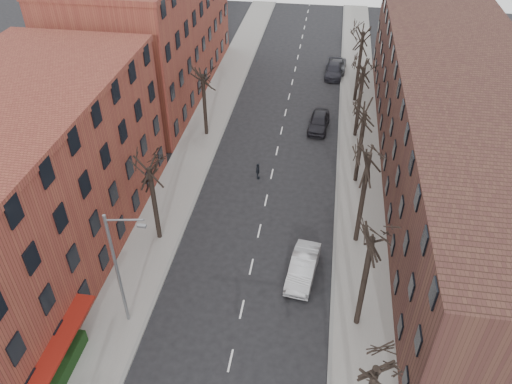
% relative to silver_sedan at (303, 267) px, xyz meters
% --- Properties ---
extents(sidewalk_left, '(4.00, 90.00, 0.15)m').
position_rel_silver_sedan_xyz_m(sidewalk_left, '(-11.78, 19.29, -0.76)').
color(sidewalk_left, gray).
rests_on(sidewalk_left, ground).
extents(sidewalk_right, '(4.00, 90.00, 0.15)m').
position_rel_silver_sedan_xyz_m(sidewalk_right, '(4.22, 19.29, -0.76)').
color(sidewalk_right, gray).
rests_on(sidewalk_right, ground).
extents(building_left_near, '(12.00, 26.00, 12.00)m').
position_rel_silver_sedan_xyz_m(building_left_near, '(-19.78, -0.71, 5.17)').
color(building_left_near, brown).
rests_on(building_left_near, ground).
extents(building_left_far, '(12.00, 28.00, 14.00)m').
position_rel_silver_sedan_xyz_m(building_left_far, '(-19.78, 28.29, 6.17)').
color(building_left_far, brown).
rests_on(building_left_far, ground).
extents(building_right, '(12.00, 50.00, 10.00)m').
position_rel_silver_sedan_xyz_m(building_right, '(12.22, 14.29, 4.17)').
color(building_right, '#462920').
rests_on(building_right, ground).
extents(awning_left, '(1.20, 7.00, 0.15)m').
position_rel_silver_sedan_xyz_m(awning_left, '(-13.18, -9.71, -0.83)').
color(awning_left, maroon).
rests_on(awning_left, ground).
extents(hedge, '(0.80, 6.00, 1.00)m').
position_rel_silver_sedan_xyz_m(hedge, '(-13.28, -10.71, -0.18)').
color(hedge, '#193613').
rests_on(hedge, sidewalk_left).
extents(tree_right_b, '(5.20, 5.20, 10.80)m').
position_rel_silver_sedan_xyz_m(tree_right_b, '(3.82, -3.71, -0.83)').
color(tree_right_b, black).
rests_on(tree_right_b, ground).
extents(tree_right_c, '(5.20, 5.20, 11.60)m').
position_rel_silver_sedan_xyz_m(tree_right_c, '(3.82, 4.29, -0.83)').
color(tree_right_c, black).
rests_on(tree_right_c, ground).
extents(tree_right_d, '(5.20, 5.20, 10.00)m').
position_rel_silver_sedan_xyz_m(tree_right_d, '(3.82, 12.29, -0.83)').
color(tree_right_d, black).
rests_on(tree_right_d, ground).
extents(tree_right_e, '(5.20, 5.20, 10.80)m').
position_rel_silver_sedan_xyz_m(tree_right_e, '(3.82, 20.29, -0.83)').
color(tree_right_e, black).
rests_on(tree_right_e, ground).
extents(tree_right_f, '(5.20, 5.20, 11.60)m').
position_rel_silver_sedan_xyz_m(tree_right_f, '(3.82, 28.29, -0.83)').
color(tree_right_f, black).
rests_on(tree_right_f, ground).
extents(tree_left_a, '(5.20, 5.20, 9.50)m').
position_rel_silver_sedan_xyz_m(tree_left_a, '(-11.38, 2.29, -0.83)').
color(tree_left_a, black).
rests_on(tree_left_a, ground).
extents(tree_left_b, '(5.20, 5.20, 9.50)m').
position_rel_silver_sedan_xyz_m(tree_left_b, '(-11.38, 18.29, -0.83)').
color(tree_left_b, black).
rests_on(tree_left_b, ground).
extents(streetlight, '(2.45, 0.22, 9.03)m').
position_rel_silver_sedan_xyz_m(streetlight, '(-10.81, -5.71, 4.18)').
color(streetlight, slate).
rests_on(streetlight, ground).
extents(silver_sedan, '(2.36, 5.22, 1.66)m').
position_rel_silver_sedan_xyz_m(silver_sedan, '(0.00, 0.00, 0.00)').
color(silver_sedan, '#ABAEB2').
rests_on(silver_sedan, ground).
extents(parked_car_near, '(2.35, 5.02, 1.66)m').
position_rel_silver_sedan_xyz_m(parked_car_near, '(0.02, 21.28, -0.00)').
color(parked_car_near, black).
rests_on(parked_car_near, ground).
extents(parked_car_mid, '(2.23, 5.19, 1.49)m').
position_rel_silver_sedan_xyz_m(parked_car_mid, '(1.18, 34.97, -0.09)').
color(parked_car_mid, '#212129').
rests_on(parked_car_mid, ground).
extents(parked_car_far, '(2.46, 4.98, 1.36)m').
position_rel_silver_sedan_xyz_m(parked_car_far, '(1.52, 36.52, -0.15)').
color(parked_car_far, '#505257').
rests_on(parked_car_far, ground).
extents(pedestrian_crossing, '(0.56, 0.98, 1.58)m').
position_rel_silver_sedan_xyz_m(pedestrian_crossing, '(-4.98, 11.41, -0.04)').
color(pedestrian_crossing, black).
rests_on(pedestrian_crossing, ground).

